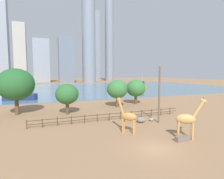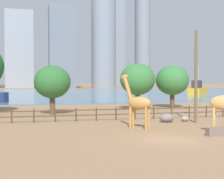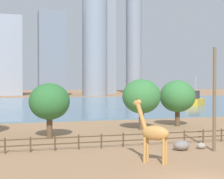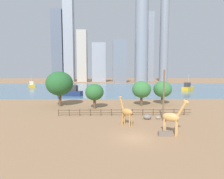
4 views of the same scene
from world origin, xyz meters
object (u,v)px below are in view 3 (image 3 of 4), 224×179
(tree_right_tall, at_px, (177,96))
(boat_barge, at_px, (195,100))
(utility_pole, at_px, (214,99))
(boulder_by_pole, at_px, (201,146))
(tree_left_small, at_px, (141,96))
(boulder_near_fence, at_px, (181,145))
(tree_left_large, at_px, (49,102))
(giraffe_companion, at_px, (153,132))

(tree_right_tall, relative_size, boat_barge, 0.75)
(utility_pole, bearing_deg, tree_right_tall, 73.16)
(boulder_by_pole, bearing_deg, tree_right_tall, 70.20)
(tree_left_small, bearing_deg, boulder_near_fence, -96.26)
(boulder_near_fence, height_order, boulder_by_pole, boulder_near_fence)
(tree_left_large, bearing_deg, tree_left_small, 15.49)
(tree_left_small, bearing_deg, tree_left_large, -164.51)
(tree_left_large, xyz_separation_m, boat_barge, (41.27, 41.44, -2.38))
(tree_left_large, height_order, tree_left_small, tree_left_small)
(utility_pole, bearing_deg, giraffe_companion, -159.72)
(utility_pole, bearing_deg, boulder_near_fence, 155.84)
(tree_left_large, bearing_deg, giraffe_companion, -66.03)
(tree_left_small, bearing_deg, giraffe_companion, -108.46)
(giraffe_companion, height_order, tree_left_large, tree_left_large)
(boulder_near_fence, height_order, tree_right_tall, tree_right_tall)
(giraffe_companion, xyz_separation_m, tree_right_tall, (11.70, 19.03, 1.81))
(giraffe_companion, distance_m, boulder_by_pole, 7.49)
(boulder_by_pole, bearing_deg, boat_barge, 60.54)
(tree_left_large, height_order, tree_right_tall, tree_right_tall)
(boulder_near_fence, relative_size, tree_left_small, 0.23)
(giraffe_companion, height_order, tree_right_tall, tree_right_tall)
(boulder_by_pole, xyz_separation_m, tree_right_tall, (5.51, 15.30, 3.76))
(giraffe_companion, distance_m, utility_pole, 7.47)
(boulder_by_pole, distance_m, tree_left_small, 13.73)
(giraffe_companion, height_order, utility_pole, utility_pole)
(giraffe_companion, xyz_separation_m, tree_left_small, (5.64, 16.89, 1.94))
(giraffe_companion, height_order, tree_left_small, tree_left_small)
(boulder_by_pole, height_order, tree_right_tall, tree_right_tall)
(tree_right_tall, bearing_deg, giraffe_companion, -121.59)
(boulder_by_pole, xyz_separation_m, tree_left_large, (-12.26, 9.92, 3.58))
(giraffe_companion, bearing_deg, boat_barge, -78.97)
(utility_pole, distance_m, tree_left_small, 14.46)
(boulder_near_fence, xyz_separation_m, boat_barge, (31.02, 51.48, 1.03))
(utility_pole, height_order, boulder_by_pole, utility_pole)
(utility_pole, distance_m, boulder_near_fence, 4.86)
(tree_right_tall, xyz_separation_m, tree_left_small, (-6.06, -2.14, 0.13))
(tree_right_tall, bearing_deg, tree_left_large, -163.15)
(tree_left_large, height_order, boat_barge, boat_barge)
(boulder_near_fence, bearing_deg, boulder_by_pole, 3.77)
(boulder_by_pole, bearing_deg, tree_left_large, 141.04)
(tree_right_tall, height_order, boat_barge, boat_barge)
(giraffe_companion, relative_size, tree_left_small, 0.76)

